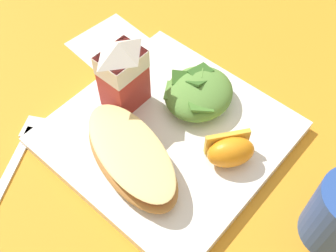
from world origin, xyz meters
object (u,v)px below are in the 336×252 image
green_salad_pile (197,92)px  paper_napkin (111,45)px  orange_wedge_front (230,151)px  cheesy_pizza_bread (130,155)px  milk_carton (122,72)px  metal_fork (13,163)px  white_plate (168,134)px

green_salad_pile → paper_napkin: size_ratio=0.91×
orange_wedge_front → cheesy_pizza_bread: bearing=133.5°
cheesy_pizza_bread → paper_napkin: bearing=52.2°
orange_wedge_front → paper_napkin: (0.06, 0.28, -0.03)m
cheesy_pizza_bread → green_salad_pile: 0.13m
milk_carton → paper_napkin: 0.15m
green_salad_pile → metal_fork: 0.26m
orange_wedge_front → white_plate: bearing=100.8°
green_salad_pile → metal_fork: green_salad_pile is taller
cheesy_pizza_bread → milk_carton: bearing=48.1°
milk_carton → green_salad_pile: bearing=-49.1°
paper_napkin → white_plate: bearing=-111.8°
cheesy_pizza_bread → green_salad_pile: bearing=0.6°
green_salad_pile → orange_wedge_front: size_ratio=1.44×
orange_wedge_front → metal_fork: orange_wedge_front is taller
cheesy_pizza_bread → orange_wedge_front: 0.12m
cheesy_pizza_bread → paper_napkin: size_ratio=1.68×
green_salad_pile → metal_fork: size_ratio=0.58×
paper_napkin → cheesy_pizza_bread: bearing=-127.8°
white_plate → orange_wedge_front: (0.02, -0.09, 0.03)m
green_salad_pile → milk_carton: size_ratio=0.91×
white_plate → cheesy_pizza_bread: bearing=177.9°
orange_wedge_front → green_salad_pile: bearing=62.8°
paper_napkin → green_salad_pile: bearing=-93.5°
green_salad_pile → milk_carton: (-0.06, 0.07, 0.04)m
green_salad_pile → metal_fork: (-0.23, 0.12, -0.03)m
cheesy_pizza_bread → paper_napkin: cheesy_pizza_bread is taller
white_plate → metal_fork: size_ratio=1.62×
white_plate → metal_fork: 0.21m
orange_wedge_front → milk_carton: bearing=96.0°
green_salad_pile → paper_napkin: green_salad_pile is taller
milk_carton → white_plate: bearing=-89.5°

